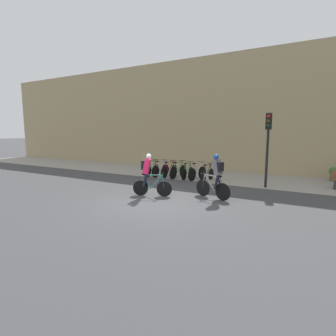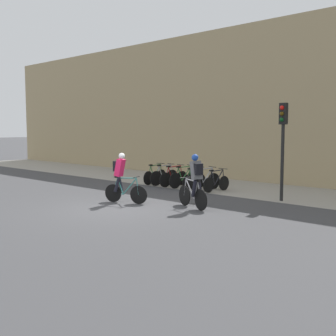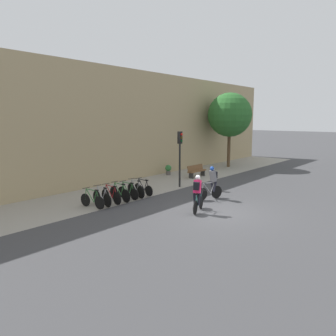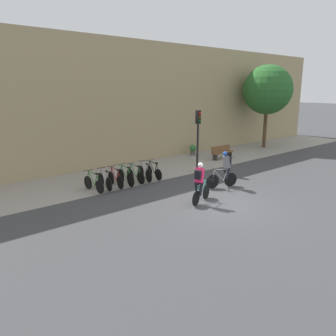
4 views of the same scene
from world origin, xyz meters
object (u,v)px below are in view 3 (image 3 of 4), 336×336
at_px(bench, 197,171).
at_px(parked_bike_5, 136,190).
at_px(parked_bike_4, 128,192).
at_px(potted_plant, 168,169).
at_px(parked_bike_6, 143,188).
at_px(parked_bike_2, 111,196).
at_px(cyclist_grey, 212,182).
at_px(traffic_light_pole, 180,149).
at_px(parked_bike_1, 102,198).
at_px(parked_bike_3, 120,193).
at_px(cyclist_pink, 198,193).
at_px(parked_bike_0, 92,200).

bearing_deg(bench, parked_bike_5, -172.07).
relative_size(parked_bike_4, potted_plant, 2.02).
distance_m(parked_bike_6, bench, 6.76).
relative_size(parked_bike_2, potted_plant, 2.16).
distance_m(parked_bike_2, potted_plant, 8.94).
relative_size(cyclist_grey, parked_bike_6, 1.14).
distance_m(traffic_light_pole, bench, 4.31).
bearing_deg(parked_bike_1, parked_bike_3, -0.03).
bearing_deg(traffic_light_pole, parked_bike_1, 177.68).
xyz_separation_m(parked_bike_1, parked_bike_6, (2.95, -0.00, -0.02)).
height_order(parked_bike_4, parked_bike_6, parked_bike_4).
distance_m(parked_bike_5, bench, 7.34).
bearing_deg(traffic_light_pole, cyclist_pink, -133.94).
bearing_deg(potted_plant, cyclist_grey, -122.88).
bearing_deg(potted_plant, parked_bike_3, -157.78).
bearing_deg(parked_bike_2, parked_bike_1, 179.91).
bearing_deg(parked_bike_3, parked_bike_6, -0.01).
relative_size(cyclist_pink, parked_bike_6, 1.12).
xyz_separation_m(parked_bike_3, parked_bike_6, (1.77, -0.00, -0.03)).
relative_size(parked_bike_3, parked_bike_4, 1.11).
height_order(cyclist_grey, parked_bike_4, cyclist_grey).
xyz_separation_m(parked_bike_1, parked_bike_4, (1.77, -0.00, -0.02)).
bearing_deg(bench, potted_plant, 107.72).
distance_m(cyclist_pink, parked_bike_1, 4.85).
bearing_deg(traffic_light_pole, bench, 19.11).
relative_size(parked_bike_0, potted_plant, 2.10).
distance_m(cyclist_grey, parked_bike_6, 3.92).
xyz_separation_m(parked_bike_5, bench, (7.27, 1.01, 0.07)).
height_order(cyclist_pink, parked_bike_0, cyclist_pink).
bearing_deg(cyclist_pink, parked_bike_3, 100.90).
bearing_deg(parked_bike_3, cyclist_pink, -79.10).
xyz_separation_m(parked_bike_6, potted_plant, (5.99, 3.17, 0.06)).
relative_size(cyclist_grey, parked_bike_4, 1.13).
relative_size(parked_bike_4, parked_bike_5, 0.95).
distance_m(parked_bike_1, parked_bike_2, 0.59).
bearing_deg(cyclist_pink, parked_bike_0, 120.85).
xyz_separation_m(cyclist_grey, potted_plant, (4.31, 6.67, -0.51)).
xyz_separation_m(cyclist_grey, traffic_light_pole, (1.37, 3.25, 1.49)).
relative_size(parked_bike_5, bench, 0.88).
xyz_separation_m(parked_bike_4, traffic_light_pole, (4.24, -0.24, 2.06)).
xyz_separation_m(cyclist_grey, parked_bike_6, (-1.68, 3.50, -0.56)).
bearing_deg(traffic_light_pole, parked_bike_6, 175.47).
relative_size(parked_bike_4, parked_bike_6, 1.00).
relative_size(parked_bike_3, traffic_light_pole, 0.50).
distance_m(parked_bike_0, bench, 10.28).
xyz_separation_m(cyclist_pink, parked_bike_2, (-1.43, 4.38, -0.55)).
height_order(parked_bike_1, parked_bike_6, parked_bike_1).
bearing_deg(parked_bike_0, cyclist_grey, -33.79).
relative_size(parked_bike_3, bench, 0.93).
height_order(parked_bike_1, parked_bike_2, parked_bike_1).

